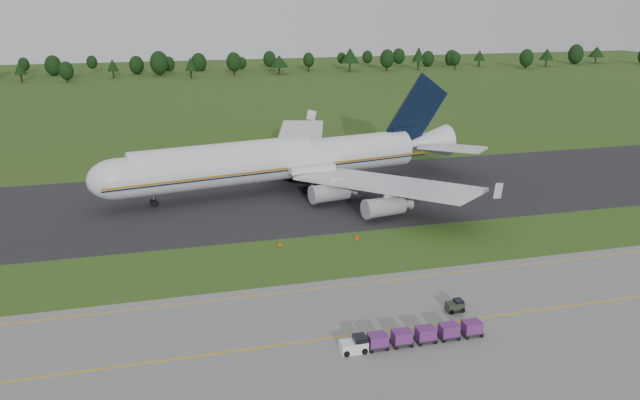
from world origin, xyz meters
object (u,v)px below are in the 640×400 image
object	(u,v)px
baggage_train	(411,336)
edge_markers	(319,242)
utility_cart	(455,307)
aircraft	(280,160)

from	to	relation	value
baggage_train	edge_markers	distance (m)	30.09
baggage_train	utility_cart	xyz separation A→B (m)	(7.78, 5.45, -0.32)
baggage_train	utility_cart	world-z (taller)	baggage_train
aircraft	edge_markers	size ratio (longest dim) A/B	5.95
aircraft	baggage_train	distance (m)	58.59
baggage_train	utility_cart	bearing A→B (deg)	35.00
utility_cart	edge_markers	distance (m)	26.56
aircraft	utility_cart	size ratio (longest dim) A/B	35.74
baggage_train	aircraft	bearing A→B (deg)	92.56
aircraft	utility_cart	bearing A→B (deg)	-78.88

